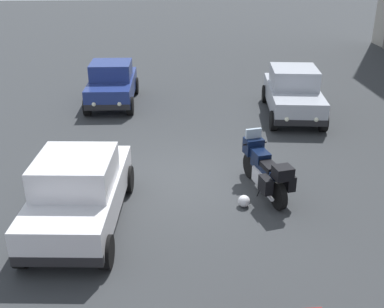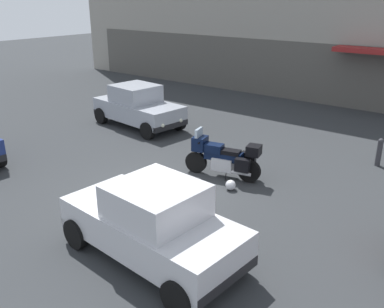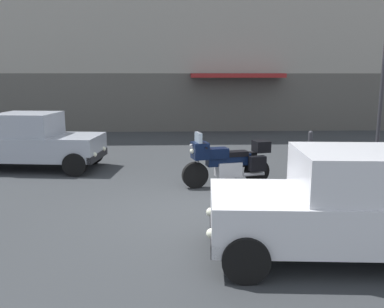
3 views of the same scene
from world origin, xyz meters
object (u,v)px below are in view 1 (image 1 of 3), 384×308
Objects in this scene: car_compact_side at (112,84)px; car_wagon_end at (79,191)px; car_hatchback_near at (293,93)px; helmet at (244,201)px; motorcycle at (265,169)px.

car_compact_side is 8.21m from car_wagon_end.
car_hatchback_near is 1.14× the size of car_compact_side.
helmet is 6.65m from car_hatchback_near.
car_compact_side reaches higher than motorcycle.
motorcycle is 0.56× the size of car_hatchback_near.
car_hatchback_near is at bearing -33.97° from motorcycle.
helmet is at bearing -17.32° from car_hatchback_near.
helmet is (0.63, -0.58, -0.48)m from motorcycle.
motorcycle is 5.81m from car_hatchback_near.
car_hatchback_near reaches higher than helmet.
motorcycle is at bearing -14.54° from car_hatchback_near.
car_compact_side is (-7.69, -3.66, 0.63)m from helmet.
car_compact_side is at bearing -154.58° from helmet.
car_wagon_end is (0.51, -3.58, 0.67)m from helmet.
helmet is 0.07× the size of car_hatchback_near.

